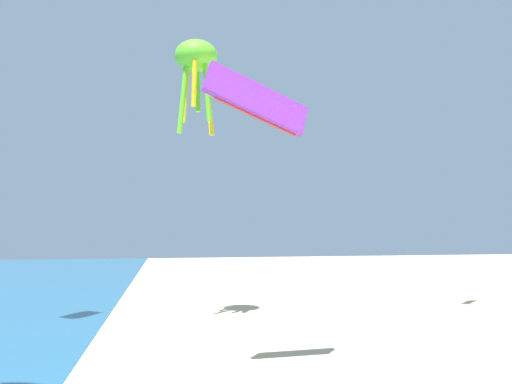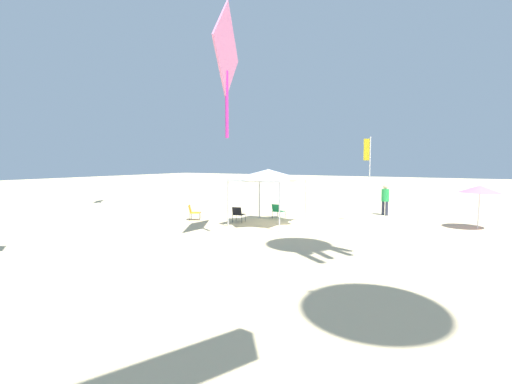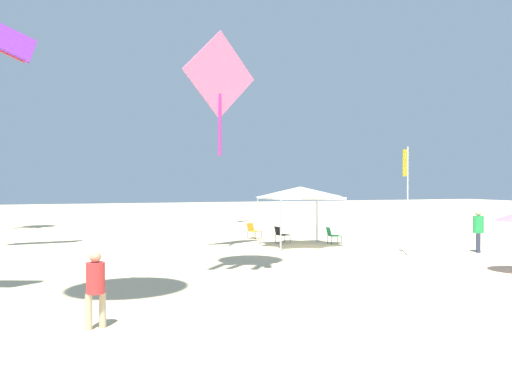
% 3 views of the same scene
% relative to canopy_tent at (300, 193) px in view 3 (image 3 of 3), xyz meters
% --- Properties ---
extents(ground, '(120.00, 120.00, 0.10)m').
position_rel_canopy_tent_xyz_m(ground, '(-2.01, -1.92, -2.54)').
color(ground, beige).
extents(canopy_tent, '(2.88, 3.24, 2.79)m').
position_rel_canopy_tent_xyz_m(canopy_tent, '(0.00, 0.00, 0.00)').
color(canopy_tent, '#B7B7BC').
rests_on(canopy_tent, ground).
extents(folding_chair_left_of_tent, '(0.63, 0.71, 0.82)m').
position_rel_canopy_tent_xyz_m(folding_chair_left_of_tent, '(1.64, 0.28, -2.01)').
color(folding_chair_left_of_tent, black).
rests_on(folding_chair_left_of_tent, ground).
extents(folding_chair_right_of_tent, '(0.80, 0.76, 0.82)m').
position_rel_canopy_tent_xyz_m(folding_chair_right_of_tent, '(4.18, 0.84, -2.01)').
color(folding_chair_right_of_tent, black).
rests_on(folding_chair_right_of_tent, ground).
extents(folding_chair_facing_ocean, '(0.60, 0.68, 0.82)m').
position_rel_canopy_tent_xyz_m(folding_chair_facing_ocean, '(0.42, -1.89, -2.01)').
color(folding_chair_facing_ocean, black).
rests_on(folding_chair_facing_ocean, ground).
extents(banner_flag, '(0.36, 0.06, 4.43)m').
position_rel_canopy_tent_xyz_m(banner_flag, '(-4.32, -2.75, 0.16)').
color(banner_flag, silver).
rests_on(banner_flag, ground).
extents(person_watching_sky, '(0.37, 0.41, 1.58)m').
position_rel_canopy_tent_xyz_m(person_watching_sky, '(-11.31, 9.77, -1.56)').
color(person_watching_sky, '#C6B28C').
rests_on(person_watching_sky, ground).
extents(person_beachcomber, '(0.43, 0.43, 1.82)m').
position_rel_canopy_tent_xyz_m(person_beachcomber, '(-4.49, -6.24, -1.42)').
color(person_beachcomber, '#33384C').
rests_on(person_beachcomber, ground).
extents(kite_diamond_pink, '(1.31, 3.61, 5.42)m').
position_rel_canopy_tent_xyz_m(kite_diamond_pink, '(-0.17, 3.93, 4.98)').
color(kite_diamond_pink, pink).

